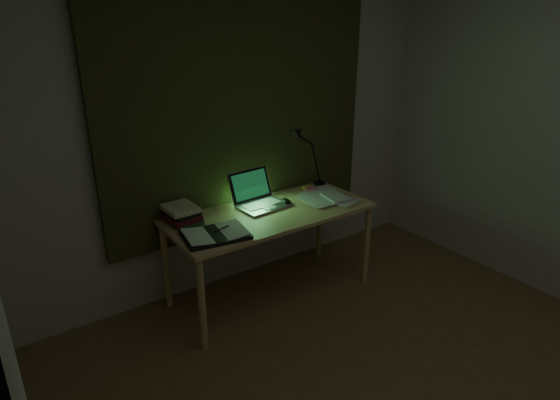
# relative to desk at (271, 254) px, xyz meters

# --- Properties ---
(wall_back) EXTENTS (3.50, 0.00, 2.50)m
(wall_back) POSITION_rel_desk_xyz_m (0.01, 0.41, 0.91)
(wall_back) COLOR beige
(wall_back) RESTS_ON ground
(wall_left) EXTENTS (0.00, 4.00, 2.50)m
(wall_left) POSITION_rel_desk_xyz_m (-1.74, -1.59, 0.91)
(wall_left) COLOR beige
(wall_left) RESTS_ON ground
(curtain) EXTENTS (2.20, 0.06, 2.00)m
(curtain) POSITION_rel_desk_xyz_m (0.01, 0.37, 1.11)
(curtain) COLOR #33361B
(curtain) RESTS_ON wall_back
(desk) EXTENTS (1.51, 0.66, 0.69)m
(desk) POSITION_rel_desk_xyz_m (0.00, 0.00, 0.00)
(desk) COLOR tan
(desk) RESTS_ON floor
(laptop) EXTENTS (0.39, 0.43, 0.26)m
(laptop) POSITION_rel_desk_xyz_m (0.01, 0.11, 0.47)
(laptop) COLOR #A2A2A6
(laptop) RESTS_ON desk
(open_textbook) EXTENTS (0.45, 0.35, 0.04)m
(open_textbook) POSITION_rel_desk_xyz_m (-0.52, -0.14, 0.36)
(open_textbook) COLOR silver
(open_textbook) RESTS_ON desk
(book_stack) EXTENTS (0.20, 0.24, 0.13)m
(book_stack) POSITION_rel_desk_xyz_m (-0.60, 0.19, 0.41)
(book_stack) COLOR silver
(book_stack) RESTS_ON desk
(loose_papers) EXTENTS (0.46, 0.47, 0.02)m
(loose_papers) POSITION_rel_desk_xyz_m (0.51, -0.05, 0.35)
(loose_papers) COLOR silver
(loose_papers) RESTS_ON desk
(mouse) EXTENTS (0.07, 0.11, 0.04)m
(mouse) POSITION_rel_desk_xyz_m (0.19, 0.07, 0.36)
(mouse) COLOR black
(mouse) RESTS_ON desk
(sticky_yellow) EXTENTS (0.07, 0.07, 0.02)m
(sticky_yellow) POSITION_rel_desk_xyz_m (0.54, 0.24, 0.35)
(sticky_yellow) COLOR yellow
(sticky_yellow) RESTS_ON desk
(sticky_pink) EXTENTS (0.10, 0.10, 0.02)m
(sticky_pink) POSITION_rel_desk_xyz_m (0.52, 0.19, 0.35)
(sticky_pink) COLOR pink
(sticky_pink) RESTS_ON desk
(desk_lamp) EXTENTS (0.40, 0.34, 0.51)m
(desk_lamp) POSITION_rel_desk_xyz_m (0.68, 0.26, 0.60)
(desk_lamp) COLOR black
(desk_lamp) RESTS_ON desk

